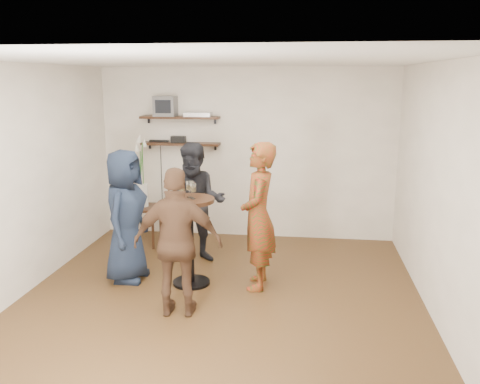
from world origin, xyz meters
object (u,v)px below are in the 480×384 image
crt_monitor (166,106)px  person_brown (178,243)px  side_table (144,213)px  person_navy (126,216)px  person_plaid (258,216)px  drinks_table (190,230)px  person_dark (196,203)px  radio (178,139)px  dvd_deck (198,114)px

crt_monitor → person_brown: (0.85, -2.71, -1.24)m
side_table → person_navy: 1.39m
person_plaid → person_navy: (-1.61, 0.01, -0.06)m
crt_monitor → person_plaid: crt_monitor is taller
side_table → drinks_table: bearing=-53.1°
person_navy → person_brown: 1.21m
side_table → person_plaid: (1.84, -1.34, 0.38)m
person_brown → crt_monitor: bearing=-76.8°
crt_monitor → person_dark: bearing=-57.9°
drinks_table → side_table: bearing=126.9°
side_table → person_navy: bearing=-80.3°
radio → person_plaid: bearing=-52.9°
dvd_deck → drinks_table: 2.28m
crt_monitor → dvd_deck: 0.51m
crt_monitor → side_table: crt_monitor is taller
dvd_deck → person_brown: bearing=-82.5°
drinks_table → person_dark: bearing=97.2°
dvd_deck → side_table: bearing=-144.2°
crt_monitor → side_table: size_ratio=0.55×
crt_monitor → person_dark: (0.69, -1.11, -1.21)m
drinks_table → person_navy: person_navy is taller
person_dark → person_brown: 1.61m
person_navy → person_brown: bearing=-131.4°
dvd_deck → drinks_table: bearing=-81.1°
side_table → person_brown: size_ratio=0.37×
side_table → drinks_table: size_ratio=0.55×
radio → person_dark: bearing=-65.2°
crt_monitor → drinks_table: 2.46m
crt_monitor → person_dark: size_ratio=0.20×
drinks_table → person_navy: (-0.80, 0.04, 0.13)m
person_plaid → person_navy: 1.61m
person_dark → radio: bearing=107.7°
person_plaid → person_brown: 1.12m
person_plaid → person_brown: (-0.74, -0.84, -0.08)m
dvd_deck → person_dark: bearing=-79.9°
dvd_deck → side_table: size_ratio=0.68×
radio → person_plaid: person_plaid is taller
person_plaid → person_dark: bearing=-132.6°
dvd_deck → person_navy: size_ratio=0.25×
crt_monitor → person_navy: (-0.01, -1.86, -1.21)m
crt_monitor → person_navy: size_ratio=0.20×
dvd_deck → drinks_table: size_ratio=0.38×
drinks_table → person_brown: bearing=-85.7°
radio → person_dark: size_ratio=0.14×
dvd_deck → person_dark: dvd_deck is taller
person_dark → person_navy: bearing=-140.1°
crt_monitor → person_dark: crt_monitor is taller
person_dark → person_brown: bearing=-91.4°
person_brown → person_plaid: bearing=-136.0°
person_brown → side_table: bearing=-67.7°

